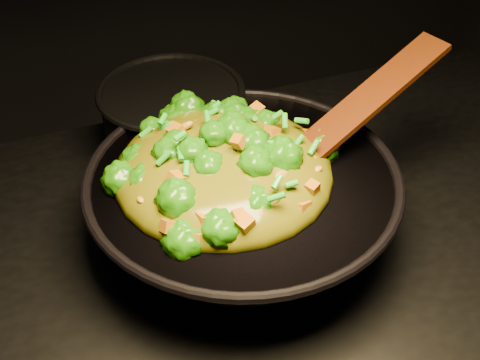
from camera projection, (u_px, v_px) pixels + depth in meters
name	position (u px, v px, depth m)	size (l,w,h in m)	color
wok	(243.00, 208.00, 0.81)	(0.40, 0.40, 0.11)	black
stir_fry	(223.00, 144.00, 0.75)	(0.28, 0.28, 0.10)	#226C07
spatula	(353.00, 112.00, 0.79)	(0.32, 0.05, 0.01)	#371404
back_pot	(173.00, 121.00, 0.96)	(0.22, 0.22, 0.13)	black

